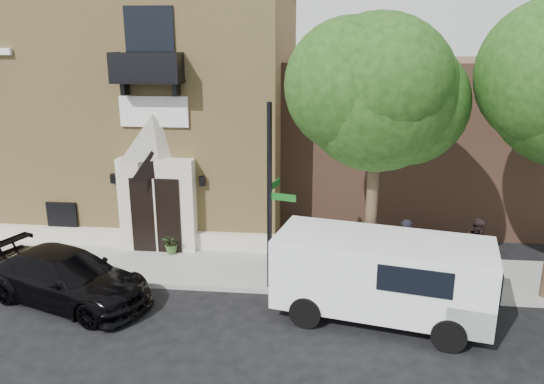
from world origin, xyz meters
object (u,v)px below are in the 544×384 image
Objects in this scene: pedestrian_near at (404,249)px; fire_hydrant at (369,277)px; street_sign at (270,198)px; pedestrian_far at (478,246)px; black_sedan at (67,277)px; dumpster at (392,271)px; cargo_van at (390,276)px.

fire_hydrant is at bearing 35.56° from pedestrian_near.
street_sign is 4.46m from pedestrian_near.
fire_hydrant is 0.48× the size of pedestrian_far.
pedestrian_far reaches higher than black_sedan.
dumpster is at bearing 19.67° from street_sign.
black_sedan is 8.91m from cargo_van.
pedestrian_near is at bearing 85.60° from cargo_van.
cargo_van reaches higher than dumpster.
black_sedan is 9.85m from pedestrian_near.
pedestrian_far reaches higher than dumpster.
pedestrian_far reaches higher than fire_hydrant.
pedestrian_near is at bearing 74.90° from dumpster.
dumpster is at bearing 92.17° from cargo_van.
pedestrian_near is at bearing 41.44° from fire_hydrant.
pedestrian_far is at bearing 41.42° from dumpster.
dumpster is 0.95× the size of pedestrian_near.
black_sedan is at bearing 99.09° from pedestrian_far.
dumpster is at bearing 55.21° from pedestrian_near.
pedestrian_far is (11.90, 2.95, 0.30)m from black_sedan.
pedestrian_near is 2.42m from pedestrian_far.
pedestrian_far is at bearing 25.78° from fire_hydrant.
pedestrian_near is (3.96, 1.01, -1.78)m from street_sign.
black_sedan is 12.27m from pedestrian_far.
black_sedan is 2.87× the size of pedestrian_far.
cargo_van is at bearing -6.29° from street_sign.
fire_hydrant is 0.73m from dumpster.
street_sign is 6.76m from pedestrian_far.
cargo_van is (8.90, -0.05, 0.52)m from black_sedan.
pedestrian_near reaches higher than fire_hydrant.
dumpster is 1.02× the size of pedestrian_far.
fire_hydrant is at bearing -148.26° from dumpster.
black_sedan is 6.03× the size of fire_hydrant.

